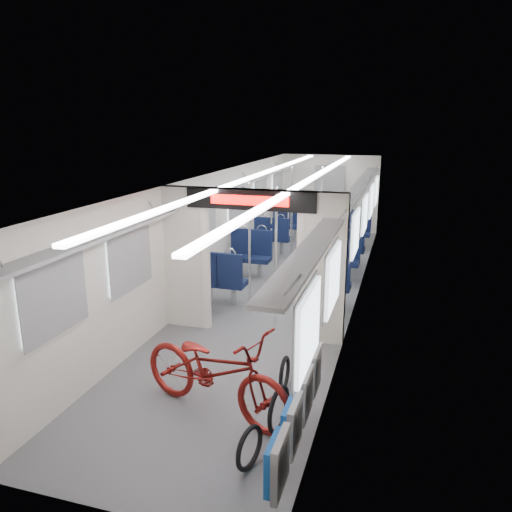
# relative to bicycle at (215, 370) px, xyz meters

# --- Properties ---
(carriage) EXTENTS (12.00, 12.02, 2.31)m
(carriage) POSITION_rel_bicycle_xyz_m (-0.27, 4.05, 0.96)
(carriage) COLOR #515456
(carriage) RESTS_ON ground
(bicycle) EXTENTS (2.19, 1.32, 1.09)m
(bicycle) POSITION_rel_bicycle_xyz_m (0.00, 0.00, 0.00)
(bicycle) COLOR maroon
(bicycle) RESTS_ON ground
(flip_bench) EXTENTS (0.12, 2.09, 0.49)m
(flip_bench) POSITION_rel_bicycle_xyz_m (1.08, -0.55, 0.04)
(flip_bench) COLOR gray
(flip_bench) RESTS_ON carriage
(bike_hoop_a) EXTENTS (0.16, 0.46, 0.46)m
(bike_hoop_a) POSITION_rel_bicycle_xyz_m (0.66, -0.80, -0.34)
(bike_hoop_a) COLOR black
(bike_hoop_a) RESTS_ON ground
(bike_hoop_b) EXTENTS (0.14, 0.54, 0.54)m
(bike_hoop_b) POSITION_rel_bicycle_xyz_m (0.78, -0.13, -0.30)
(bike_hoop_b) COLOR black
(bike_hoop_b) RESTS_ON ground
(bike_hoop_c) EXTENTS (0.05, 0.44, 0.44)m
(bike_hoop_c) POSITION_rel_bicycle_xyz_m (0.64, 0.75, -0.35)
(bike_hoop_c) COLOR black
(bike_hoop_c) RESTS_ON ground
(seat_bay_near_left) EXTENTS (0.93, 2.15, 1.12)m
(seat_bay_near_left) POSITION_rel_bicycle_xyz_m (-1.21, 4.28, 0.01)
(seat_bay_near_left) COLOR black
(seat_bay_near_left) RESTS_ON ground
(seat_bay_near_right) EXTENTS (0.90, 2.01, 1.08)m
(seat_bay_near_right) POSITION_rel_bicycle_xyz_m (0.66, 4.62, -0.01)
(seat_bay_near_right) COLOR black
(seat_bay_near_right) RESTS_ON ground
(seat_bay_far_left) EXTENTS (0.88, 1.95, 1.06)m
(seat_bay_far_left) POSITION_rel_bicycle_xyz_m (-1.21, 7.93, -0.02)
(seat_bay_far_left) COLOR black
(seat_bay_far_left) RESTS_ON ground
(seat_bay_far_right) EXTENTS (0.92, 2.14, 1.12)m
(seat_bay_far_right) POSITION_rel_bicycle_xyz_m (0.66, 7.44, 0.01)
(seat_bay_far_right) COLOR black
(seat_bay_far_right) RESTS_ON ground
(stanchion_near_left) EXTENTS (0.04, 0.04, 2.30)m
(stanchion_near_left) POSITION_rel_bicycle_xyz_m (-0.58, 3.16, 0.61)
(stanchion_near_left) COLOR silver
(stanchion_near_left) RESTS_ON ground
(stanchion_near_right) EXTENTS (0.04, 0.04, 2.30)m
(stanchion_near_right) POSITION_rel_bicycle_xyz_m (0.01, 2.70, 0.61)
(stanchion_near_right) COLOR silver
(stanchion_near_right) RESTS_ON ground
(stanchion_far_left) EXTENTS (0.04, 0.04, 2.30)m
(stanchion_far_left) POSITION_rel_bicycle_xyz_m (-0.52, 6.20, 0.61)
(stanchion_far_left) COLOR silver
(stanchion_far_left) RESTS_ON ground
(stanchion_far_right) EXTENTS (0.04, 0.04, 2.30)m
(stanchion_far_right) POSITION_rel_bicycle_xyz_m (0.12, 6.36, 0.61)
(stanchion_far_right) COLOR silver
(stanchion_far_right) RESTS_ON ground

